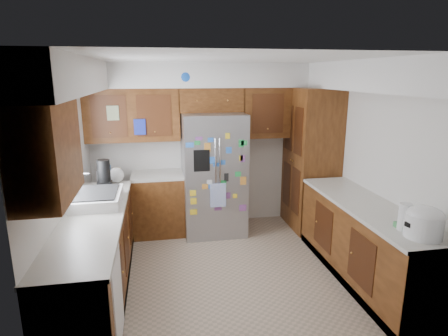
{
  "coord_description": "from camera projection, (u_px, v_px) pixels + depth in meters",
  "views": [
    {
      "loc": [
        -0.81,
        -4.1,
        2.33
      ],
      "look_at": [
        0.0,
        0.35,
        1.2
      ],
      "focal_mm": 30.0,
      "sensor_mm": 36.0,
      "label": 1
    }
  ],
  "objects": [
    {
      "name": "floor",
      "position": [
        229.0,
        269.0,
        4.62
      ],
      "size": [
        3.6,
        3.6,
        0.0
      ],
      "primitive_type": "plane",
      "color": "tan",
      "rests_on": "ground"
    },
    {
      "name": "room_shell",
      "position": [
        215.0,
        118.0,
        4.5
      ],
      "size": [
        3.64,
        3.24,
        2.52
      ],
      "color": "silver",
      "rests_on": "ground"
    },
    {
      "name": "left_counter_run",
      "position": [
        113.0,
        245.0,
        4.3
      ],
      "size": [
        1.36,
        3.2,
        0.92
      ],
      "color": "#41210C",
      "rests_on": "ground"
    },
    {
      "name": "right_counter_run",
      "position": [
        364.0,
        245.0,
        4.32
      ],
      "size": [
        0.63,
        2.25,
        0.92
      ],
      "color": "#41210C",
      "rests_on": "ground"
    },
    {
      "name": "pantry",
      "position": [
        311.0,
        159.0,
        5.72
      ],
      "size": [
        0.6,
        0.9,
        2.15
      ],
      "primitive_type": "cube",
      "color": "#41210C",
      "rests_on": "ground"
    },
    {
      "name": "fridge",
      "position": [
        214.0,
        174.0,
        5.55
      ],
      "size": [
        0.9,
        0.79,
        1.8
      ],
      "color": "gray",
      "rests_on": "ground"
    },
    {
      "name": "bridge_cabinet",
      "position": [
        211.0,
        100.0,
        5.5
      ],
      "size": [
        0.96,
        0.34,
        0.35
      ],
      "primitive_type": "cube",
      "color": "#41210C",
      "rests_on": "fridge"
    },
    {
      "name": "fridge_top_items",
      "position": [
        203.0,
        78.0,
        5.38
      ],
      "size": [
        0.84,
        0.4,
        0.31
      ],
      "color": "blue",
      "rests_on": "bridge_cabinet"
    },
    {
      "name": "sink_assembly",
      "position": [
        97.0,
        198.0,
        4.21
      ],
      "size": [
        0.52,
        0.7,
        0.37
      ],
      "color": "white",
      "rests_on": "left_counter_run"
    },
    {
      "name": "left_counter_clutter",
      "position": [
        108.0,
        175.0,
        4.92
      ],
      "size": [
        0.34,
        0.84,
        0.38
      ],
      "color": "black",
      "rests_on": "left_counter_run"
    },
    {
      "name": "rice_cooker",
      "position": [
        424.0,
        221.0,
        3.32
      ],
      "size": [
        0.33,
        0.32,
        0.29
      ],
      "color": "white",
      "rests_on": "right_counter_run"
    },
    {
      "name": "paper_towel",
      "position": [
        405.0,
        217.0,
        3.48
      ],
      "size": [
        0.11,
        0.11,
        0.26
      ],
      "primitive_type": "cylinder",
      "color": "white",
      "rests_on": "right_counter_run"
    }
  ]
}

